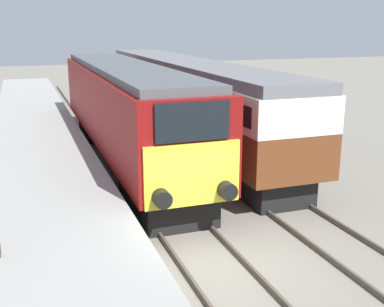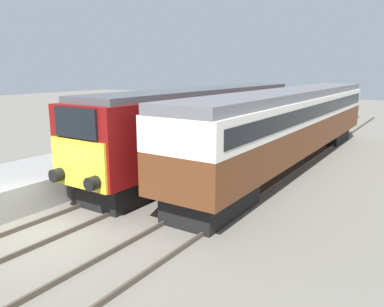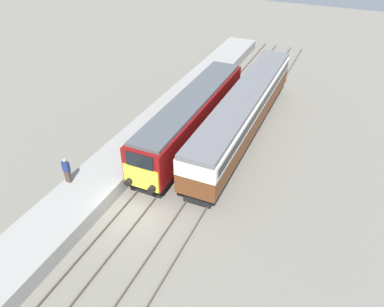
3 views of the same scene
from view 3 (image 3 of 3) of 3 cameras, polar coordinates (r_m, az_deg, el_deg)
name	(u,v)px [view 3 (image 3 of 3)]	position (r m, az deg, el deg)	size (l,w,h in m)	color
ground_plane	(131,214)	(23.93, -9.24, -9.10)	(120.00, 120.00, 0.00)	slate
platform_left	(148,134)	(30.39, -6.72, 2.95)	(3.50, 50.00, 1.04)	gray
rails_near_track	(168,169)	(27.12, -3.72, -2.39)	(1.51, 60.00, 0.14)	#4C4238
rails_far_track	(211,181)	(26.00, 2.98, -4.23)	(1.50, 60.00, 0.14)	#4C4238
locomotive	(192,117)	(29.21, 0.00, 5.63)	(2.70, 16.13, 3.90)	black
passenger_carriage	(244,109)	(30.39, 8.00, 6.77)	(2.75, 20.00, 3.81)	black
person_on_platform	(67,170)	(25.15, -18.54, -2.45)	(0.44, 0.26, 1.80)	#473828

